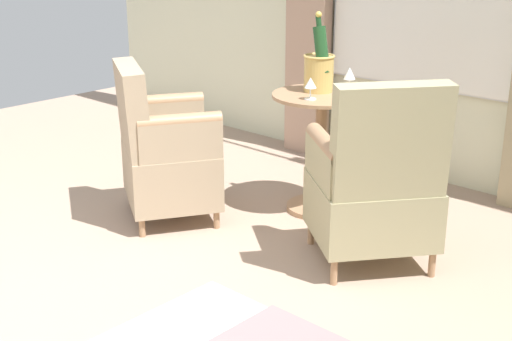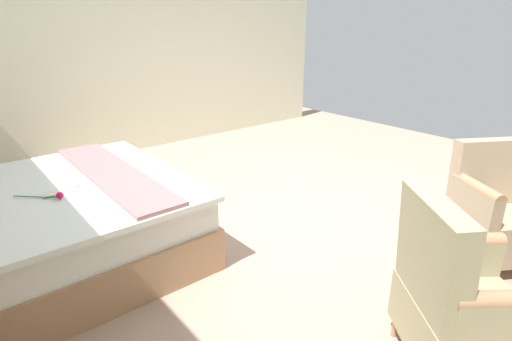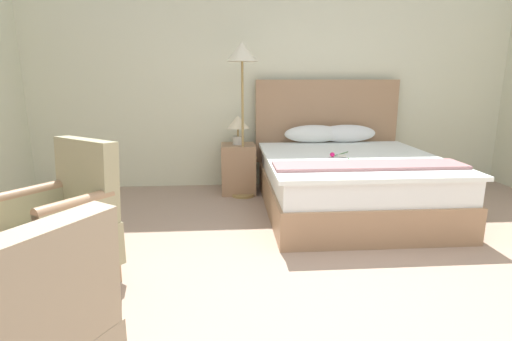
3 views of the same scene
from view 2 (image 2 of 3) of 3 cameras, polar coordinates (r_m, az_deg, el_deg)
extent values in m
plane|color=tan|center=(3.80, 6.03, -7.23)|extent=(7.82, 7.82, 0.00)
cube|color=beige|center=(6.01, -16.29, 17.50)|extent=(0.12, 6.44, 3.06)
cube|color=#9F7958|center=(3.44, -27.62, -9.66)|extent=(1.75, 2.03, 0.34)
cube|color=white|center=(3.32, -28.42, -5.35)|extent=(1.70, 1.97, 0.23)
cube|color=white|center=(3.27, -27.81, -2.94)|extent=(1.79, 1.91, 0.04)
cube|color=#9D6D70|center=(3.37, -19.75, -0.43)|extent=(1.75, 0.37, 0.03)
cylinder|color=#2D6628|center=(3.16, -28.85, -3.33)|extent=(0.25, 0.25, 0.01)
sphere|color=#B20F4C|center=(3.06, -26.23, -3.22)|extent=(0.05, 0.05, 0.05)
ellipsoid|color=#33702D|center=(3.20, -24.03, -2.07)|extent=(0.03, 0.05, 0.01)
cube|color=white|center=(3.16, -27.18, -2.96)|extent=(0.10, 0.12, 0.00)
cylinder|color=#9F7958|center=(2.86, 28.75, -18.68)|extent=(0.04, 0.04, 0.14)
cylinder|color=#9F7958|center=(2.67, 19.23, -20.22)|extent=(0.04, 0.04, 0.14)
cube|color=tan|center=(2.45, 27.56, -19.07)|extent=(0.81, 0.80, 0.30)
cube|color=tan|center=(2.11, 23.93, -10.93)|extent=(0.54, 0.46, 0.56)
cube|color=tan|center=(2.16, 32.33, -17.53)|extent=(0.39, 0.46, 0.20)
cube|color=tan|center=(2.50, 26.28, -11.06)|extent=(0.39, 0.46, 0.20)
cylinder|color=#9F7958|center=(2.45, 26.65, -9.03)|extent=(0.39, 0.46, 0.09)
cylinder|color=#9F7958|center=(3.35, 29.14, -13.01)|extent=(0.04, 0.04, 0.11)
cylinder|color=#9F7958|center=(3.65, 25.13, -9.54)|extent=(0.04, 0.04, 0.11)
cylinder|color=#9F7958|center=(3.94, 31.52, -8.43)|extent=(0.04, 0.04, 0.11)
cube|color=tan|center=(3.55, 31.06, -7.49)|extent=(0.75, 0.78, 0.32)
cube|color=tan|center=(3.54, 30.24, -0.07)|extent=(0.42, 0.56, 0.51)
cube|color=tan|center=(3.28, 28.74, -3.96)|extent=(0.45, 0.32, 0.22)
cylinder|color=#9F7958|center=(3.24, 29.07, -2.16)|extent=(0.45, 0.32, 0.09)
camera|label=1|loc=(3.51, -41.34, 14.41)|focal=50.00mm
camera|label=3|loc=(4.81, 30.56, 13.59)|focal=28.00mm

